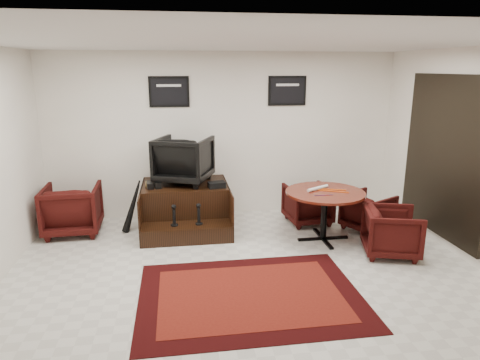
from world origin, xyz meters
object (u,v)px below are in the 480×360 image
armchair_side (72,207)px  meeting_table (325,197)px  table_chair_back (308,202)px  table_chair_window (368,210)px  shine_chair (184,157)px  shine_podium (186,207)px  table_chair_corner (392,230)px

armchair_side → meeting_table: size_ratio=0.73×
table_chair_back → table_chair_window: size_ratio=1.06×
shine_chair → table_chair_back: (2.03, -0.25, -0.77)m
meeting_table → table_chair_window: 0.95m
shine_podium → shine_chair: bearing=90.0°
armchair_side → table_chair_back: 3.79m
shine_podium → armchair_side: bearing=-179.7°
meeting_table → table_chair_window: (0.84, 0.29, -0.33)m
shine_podium → table_chair_corner: size_ratio=1.95×
table_chair_window → armchair_side: bearing=55.3°
meeting_table → table_chair_corner: (0.75, -0.64, -0.31)m
table_chair_window → table_chair_corner: size_ratio=0.92×
armchair_side → shine_chair: bearing=-177.1°
shine_podium → meeting_table: size_ratio=1.22×
meeting_table → table_chair_window: bearing=19.2°
shine_podium → shine_chair: size_ratio=1.69×
armchair_side → table_chair_window: (4.64, -0.57, -0.09)m
table_chair_back → table_chair_corner: size_ratio=0.98×
shine_podium → table_chair_window: bearing=-11.4°
meeting_table → table_chair_back: bearing=91.1°
table_chair_back → table_chair_corner: bearing=112.9°
table_chair_back → table_chair_window: 0.98m
armchair_side → table_chair_corner: 4.80m
shine_podium → table_chair_window: shine_podium is taller
shine_chair → table_chair_window: size_ratio=1.25×
table_chair_window → meeting_table: bearing=81.5°
shine_podium → table_chair_corner: bearing=-28.4°
table_chair_back → table_chair_corner: (0.77, -1.41, 0.01)m
armchair_side → table_chair_corner: (4.55, -1.50, -0.06)m
table_chair_window → shine_chair: bearing=48.2°
armchair_side → table_chair_window: 4.68m
armchair_side → table_chair_back: size_ratio=1.19×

